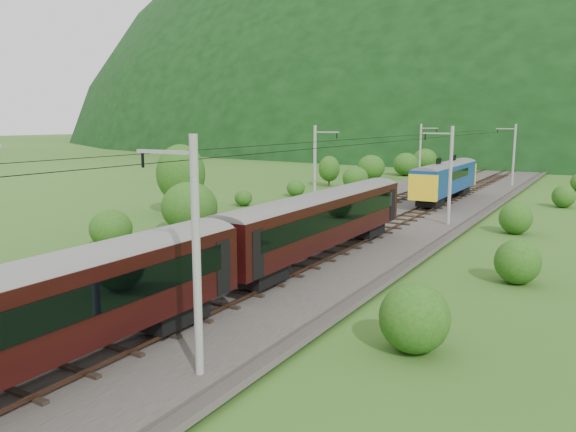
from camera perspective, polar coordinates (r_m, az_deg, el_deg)
The scene contains 14 objects.
ground at distance 24.08m, azimuth -20.72°, elevation -12.19°, with size 600.00×600.00×0.00m, color #2A4F18.
railbed at distance 30.88m, azimuth -6.14°, elevation -6.49°, with size 14.00×220.00×0.30m, color #38332D.
track_left at distance 32.26m, azimuth -9.60°, elevation -5.46°, with size 2.40×220.00×0.27m.
track_right at distance 29.50m, azimuth -2.37°, elevation -6.76°, with size 2.40×220.00×0.27m.
catenary_left at distance 51.80m, azimuth 2.81°, elevation 4.98°, with size 2.54×192.28×8.00m.
catenary_right at distance 47.43m, azimuth 16.08°, elevation 4.19°, with size 2.54×192.28×8.00m.
overhead_wires at distance 29.71m, azimuth -6.38°, elevation 6.50°, with size 4.83×198.00×0.03m.
mountain_main at distance 274.51m, azimuth 26.79°, elevation 6.80°, with size 504.00×360.00×244.00m, color black.
mountain_ridge at distance 342.80m, azimuth 6.67°, elevation 8.12°, with size 336.00×280.00×132.00m, color black.
hazard_post_near at distance 70.71m, azimuth 15.01°, elevation 3.05°, with size 0.15×0.15×1.37m, color red.
hazard_post_far at distance 64.98m, azimuth 14.49°, elevation 2.66°, with size 0.18×0.18×1.69m, color red.
signal at distance 47.54m, azimuth 2.57°, elevation 1.07°, with size 0.25×0.25×2.25m.
vegetation_left at distance 48.82m, azimuth -9.43°, elevation 2.12°, with size 11.84×145.59×7.05m.
vegetation_right at distance 16.18m, azimuth 7.29°, elevation -17.65°, with size 5.54×107.88×3.24m.
Camera 1 is at (17.71, -13.80, 8.70)m, focal length 35.00 mm.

